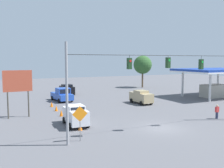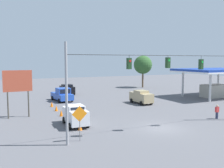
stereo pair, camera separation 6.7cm
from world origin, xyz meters
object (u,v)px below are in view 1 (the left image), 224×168
traffic_cone_third (61,113)px  traffic_cone_fourth (56,108)px  overhead_signal_span (168,79)px  sedan_white_parked_shoulder (76,115)px  work_zone_sign (80,117)px  pickup_truck_blue_withflow_far (62,95)px  gas_station (215,76)px  traffic_cone_nearest (80,126)px  sedan_black_withflow_deep (67,89)px  sedan_tan_oncoming_far (141,97)px  traffic_cone_second (70,119)px  pedestrian (217,112)px  roadside_billboard (18,84)px  tree_horizon_left (143,65)px  traffic_cone_fifth (52,104)px

traffic_cone_third → traffic_cone_fourth: 3.15m
overhead_signal_span → sedan_white_parked_shoulder: size_ratio=4.70×
traffic_cone_third → work_zone_sign: work_zone_sign is taller
pickup_truck_blue_withflow_far → gas_station: size_ratio=0.41×
traffic_cone_nearest → traffic_cone_third: 6.50m
sedan_black_withflow_deep → traffic_cone_third: size_ratio=5.69×
sedan_black_withflow_deep → sedan_white_parked_shoulder: bearing=76.7°
sedan_tan_oncoming_far → traffic_cone_third: sedan_tan_oncoming_far is taller
traffic_cone_second → pedestrian: 16.04m
overhead_signal_span → sedan_white_parked_shoulder: overhead_signal_span is taller
traffic_cone_fourth → pedestrian: 19.14m
sedan_tan_oncoming_far → roadside_billboard: size_ratio=0.77×
sedan_white_parked_shoulder → traffic_cone_fourth: (0.10, -7.81, -0.69)m
pedestrian → tree_horizon_left: (-9.69, -30.34, 4.55)m
overhead_signal_span → traffic_cone_nearest: bearing=-25.5°
sedan_tan_oncoming_far → roadside_billboard: roadside_billboard is taller
gas_station → traffic_cone_fourth: bearing=-0.1°
traffic_cone_fourth → work_zone_sign: (1.01, 12.59, 1.63)m
gas_station → traffic_cone_nearest: bearing=19.2°
sedan_tan_oncoming_far → traffic_cone_fifth: 12.98m
pickup_truck_blue_withflow_far → traffic_cone_nearest: pickup_truck_blue_withflow_far is taller
pedestrian → sedan_black_withflow_deep: bearing=-69.6°
sedan_tan_oncoming_far → roadside_billboard: 17.62m
pickup_truck_blue_withflow_far → roadside_billboard: roadside_billboard is taller
traffic_cone_nearest → roadside_billboard: roadside_billboard is taller
pickup_truck_blue_withflow_far → traffic_cone_third: (2.80, 10.52, -0.62)m
sedan_black_withflow_deep → sedan_white_parked_shoulder: sedan_white_parked_shoulder is taller
sedan_white_parked_shoulder → work_zone_sign: 5.00m
traffic_cone_second → tree_horizon_left: tree_horizon_left is taller
sedan_black_withflow_deep → work_zone_sign: work_zone_sign is taller
gas_station → work_zone_sign: gas_station is taller
traffic_cone_fourth → pickup_truck_blue_withflow_far: bearing=-109.7°
sedan_tan_oncoming_far → gas_station: bearing=-180.0°
traffic_cone_nearest → tree_horizon_left: tree_horizon_left is taller
work_zone_sign → traffic_cone_nearest: bearing=-108.6°
pickup_truck_blue_withflow_far → work_zone_sign: size_ratio=1.83×
sedan_black_withflow_deep → pedestrian: 27.86m
traffic_cone_nearest → sedan_black_withflow_deep: bearing=-102.6°
work_zone_sign → tree_horizon_left: (-25.73, -31.08, 3.34)m
sedan_black_withflow_deep → roadside_billboard: 19.18m
work_zone_sign → gas_station: bearing=-156.3°
tree_horizon_left → sedan_black_withflow_deep: bearing=12.3°
sedan_black_withflow_deep → roadside_billboard: size_ratio=0.76×
pedestrian → tree_horizon_left: tree_horizon_left is taller
traffic_cone_nearest → roadside_billboard: 9.67m
traffic_cone_fourth → tree_horizon_left: size_ratio=0.10×
gas_station → pedestrian: bearing=43.1°
roadside_billboard → overhead_signal_span: bearing=136.6°
tree_horizon_left → work_zone_sign: bearing=50.4°
gas_station → sedan_black_withflow_deep: bearing=-32.7°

